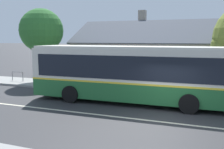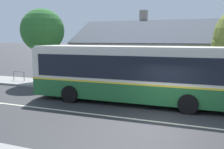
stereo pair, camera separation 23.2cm
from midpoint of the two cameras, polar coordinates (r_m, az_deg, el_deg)
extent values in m
plane|color=#2D2D30|center=(11.56, 11.95, -10.68)|extent=(300.00, 300.00, 0.00)
cube|color=gray|center=(17.29, 15.17, -4.19)|extent=(60.00, 3.00, 0.15)
cube|color=beige|center=(11.55, 11.95, -10.66)|extent=(60.00, 0.16, 0.01)
cube|color=gray|center=(23.81, 22.06, 2.64)|extent=(23.42, 8.58, 3.27)
cube|color=#424751|center=(21.58, 22.52, 9.22)|extent=(24.02, 4.36, 2.22)
cube|color=#424751|center=(25.87, 22.32, 8.97)|extent=(24.02, 4.36, 2.22)
cube|color=gray|center=(25.39, 7.51, 13.01)|extent=(0.70, 0.70, 1.20)
cube|color=black|center=(20.98, -0.74, 3.02)|extent=(1.10, 0.06, 1.30)
cube|color=#236633|center=(14.65, 3.93, -3.34)|extent=(11.33, 2.72, 1.00)
cube|color=yellow|center=(14.55, 3.96, -1.21)|extent=(11.35, 2.74, 0.10)
cube|color=silver|center=(14.42, 3.99, 2.47)|extent=(11.33, 2.72, 1.77)
cube|color=silver|center=(14.36, 4.03, 6.23)|extent=(11.10, 2.59, 0.12)
cube|color=black|center=(15.65, 5.27, 2.53)|extent=(10.38, 0.23, 1.27)
cube|color=black|center=(13.23, 2.48, 1.52)|extent=(10.38, 0.23, 1.27)
cube|color=#B21919|center=(16.26, 0.39, -2.16)|extent=(3.16, 0.09, 0.70)
cube|color=black|center=(15.23, 21.47, -0.54)|extent=(0.90, 0.05, 2.53)
cylinder|color=black|center=(15.39, 17.90, -4.20)|extent=(1.01, 0.30, 1.00)
cylinder|color=black|center=(12.96, 17.46, -6.49)|extent=(1.01, 0.30, 1.00)
cylinder|color=black|center=(16.92, -5.05, -2.73)|extent=(1.01, 0.30, 1.00)
cylinder|color=black|center=(14.75, -9.16, -4.44)|extent=(1.01, 0.30, 1.00)
cube|color=brown|center=(20.53, -12.30, -0.66)|extent=(1.86, 0.10, 0.04)
cube|color=brown|center=(20.41, -12.52, -0.72)|extent=(1.86, 0.10, 0.04)
cube|color=brown|center=(20.29, -12.74, -0.78)|extent=(1.86, 0.10, 0.04)
cube|color=brown|center=(20.14, -12.97, 0.01)|extent=(1.86, 0.04, 0.10)
cube|color=brown|center=(20.12, -12.98, 0.40)|extent=(1.86, 0.04, 0.10)
cube|color=black|center=(20.05, -10.72, -1.48)|extent=(0.08, 0.43, 0.45)
cube|color=black|center=(20.86, -14.20, -1.21)|extent=(0.08, 0.43, 0.45)
cylinder|color=#4C3828|center=(21.99, -15.02, 2.45)|extent=(0.35, 0.35, 3.20)
sphere|color=#2D6B2D|center=(21.90, -15.30, 9.69)|extent=(3.61, 3.61, 3.61)
sphere|color=#2D6B2D|center=(22.46, -15.40, 8.26)|extent=(2.01, 2.01, 2.01)
cylinder|color=slate|center=(23.04, -21.28, -0.27)|extent=(0.06, 0.06, 0.75)
cylinder|color=slate|center=(22.31, -19.19, -0.43)|extent=(0.06, 0.06, 0.75)
cylinder|color=slate|center=(22.62, -20.29, 0.59)|extent=(1.10, 0.06, 0.06)
camera|label=1|loc=(0.12, -89.60, 0.06)|focal=40.00mm
camera|label=2|loc=(0.12, 90.40, -0.06)|focal=40.00mm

